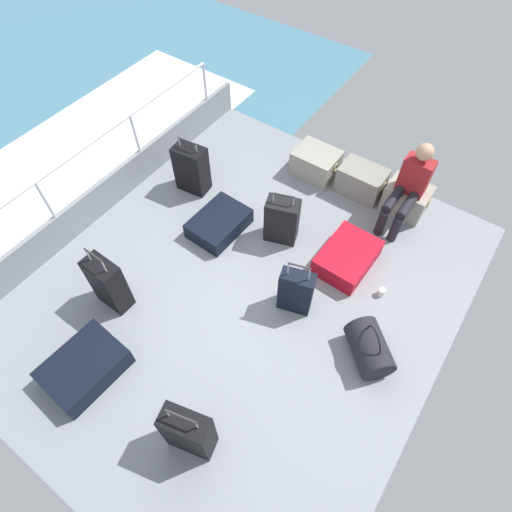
{
  "coord_description": "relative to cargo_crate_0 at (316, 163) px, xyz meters",
  "views": [
    {
      "loc": [
        1.58,
        -2.0,
        4.18
      ],
      "look_at": [
        -0.04,
        0.3,
        0.25
      ],
      "focal_mm": 29.92,
      "sensor_mm": 36.0,
      "label": 1
    }
  ],
  "objects": [
    {
      "name": "gunwale_port",
      "position": [
        -1.87,
        -2.1,
        0.04
      ],
      "size": [
        0.06,
        5.2,
        0.45
      ],
      "primitive_type": "cube",
      "color": "gray",
      "rests_on": "ground_plane"
    },
    {
      "name": "duffel_bag",
      "position": [
        1.81,
        -2.03,
        -0.0
      ],
      "size": [
        0.64,
        0.62,
        0.51
      ],
      "color": "black",
      "rests_on": "ground_plane"
    },
    {
      "name": "railing_port",
      "position": [
        -1.87,
        -2.1,
        0.6
      ],
      "size": [
        0.04,
        4.2,
        1.02
      ],
      "color": "silver",
      "rests_on": "ground_plane"
    },
    {
      "name": "cargo_crate_0",
      "position": [
        0.0,
        0.0,
        0.0
      ],
      "size": [
        0.62,
        0.47,
        0.36
      ],
      "color": "gray",
      "rests_on": "ground_plane"
    },
    {
      "name": "ground_plane",
      "position": [
        0.3,
        -2.1,
        -0.21
      ],
      "size": [
        4.4,
        5.2,
        0.06
      ],
      "primitive_type": "cube",
      "color": "gray"
    },
    {
      "name": "cargo_crate_1",
      "position": [
        0.67,
        0.03,
        0.01
      ],
      "size": [
        0.63,
        0.39,
        0.39
      ],
      "color": "gray",
      "rests_on": "ground_plane"
    },
    {
      "name": "passenger_seated",
      "position": [
        1.29,
        -0.11,
        0.39
      ],
      "size": [
        0.34,
        0.66,
        1.09
      ],
      "color": "maroon",
      "rests_on": "ground_plane"
    },
    {
      "name": "paper_cup",
      "position": [
        1.62,
        -1.28,
        -0.13
      ],
      "size": [
        0.08,
        0.08,
        0.1
      ],
      "primitive_type": "cylinder",
      "color": "white",
      "rests_on": "ground_plane"
    },
    {
      "name": "suitcase_4",
      "position": [
        -0.4,
        -3.8,
        -0.06
      ],
      "size": [
        0.62,
        0.8,
        0.25
      ],
      "color": "black",
      "rests_on": "ground_plane"
    },
    {
      "name": "suitcase_0",
      "position": [
        1.09,
        -1.12,
        -0.06
      ],
      "size": [
        0.57,
        0.76,
        0.24
      ],
      "color": "#B70C1E",
      "rests_on": "ground_plane"
    },
    {
      "name": "suitcase_6",
      "position": [
        0.89,
        -1.96,
        0.11
      ],
      "size": [
        0.4,
        0.29,
        0.78
      ],
      "color": "black",
      "rests_on": "ground_plane"
    },
    {
      "name": "suitcase_2",
      "position": [
        -0.77,
        -3.05,
        0.17
      ],
      "size": [
        0.39,
        0.23,
        0.88
      ],
      "color": "black",
      "rests_on": "ground_plane"
    },
    {
      "name": "suitcase_7",
      "position": [
        -0.46,
        -1.57,
        -0.07
      ],
      "size": [
        0.55,
        0.74,
        0.22
      ],
      "color": "black",
      "rests_on": "ground_plane"
    },
    {
      "name": "suitcase_3",
      "position": [
        0.89,
        -3.7,
        0.16
      ],
      "size": [
        0.46,
        0.31,
        0.83
      ],
      "color": "black",
      "rests_on": "ground_plane"
    },
    {
      "name": "suitcase_1",
      "position": [
        -1.19,
        -1.19,
        0.15
      ],
      "size": [
        0.44,
        0.3,
        0.8
      ],
      "color": "black",
      "rests_on": "ground_plane"
    },
    {
      "name": "cargo_crate_2",
      "position": [
        1.29,
        0.07,
        0.01
      ],
      "size": [
        0.56,
        0.4,
        0.39
      ],
      "color": "#9E9989",
      "rests_on": "ground_plane"
    },
    {
      "name": "suitcase_5",
      "position": [
        0.24,
        -1.23,
        0.13
      ],
      "size": [
        0.45,
        0.35,
        0.74
      ],
      "color": "black",
      "rests_on": "ground_plane"
    },
    {
      "name": "sea_wake",
      "position": [
        -3.3,
        -2.1,
        -0.52
      ],
      "size": [
        12.0,
        12.0,
        0.01
      ],
      "color": "teal",
      "rests_on": "ground_plane"
    }
  ]
}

